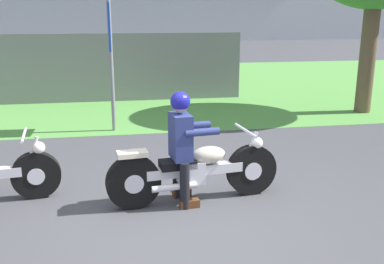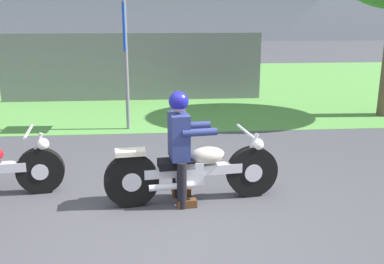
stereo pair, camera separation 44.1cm
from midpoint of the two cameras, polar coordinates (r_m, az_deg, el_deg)
The scene contains 6 objects.
ground at distance 4.93m, azimuth -4.67°, elevation -12.64°, with size 120.00×120.00×0.00m, color #424247.
grass_verge at distance 14.52m, azimuth -8.18°, elevation 6.03°, with size 60.00×12.00×0.01m, color #549342.
motorcycle_lead at distance 5.45m, azimuth -1.90°, elevation -5.13°, with size 2.21×0.66×0.89m.
rider_lead at distance 5.29m, azimuth -3.71°, elevation -0.97°, with size 0.58×0.50×1.41m.
sign_banner at distance 8.75m, azimuth -12.11°, elevation 11.17°, with size 0.08×0.60×2.60m.
fence_segment at distance 11.90m, azimuth -11.54°, elevation 8.23°, with size 7.00×0.06×1.80m, color slate.
Camera 1 is at (-0.56, -4.31, 2.30)m, focal length 40.75 mm.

